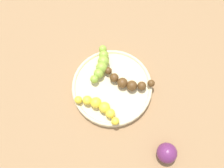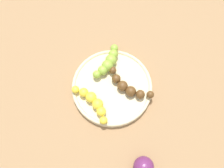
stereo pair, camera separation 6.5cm
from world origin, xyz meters
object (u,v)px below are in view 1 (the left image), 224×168
Objects in this scene: banana_green at (101,64)px; plum_purple at (167,153)px; fruit_bowl at (112,87)px; banana_yellow at (99,106)px; banana_overripe at (128,82)px.

plum_purple is at bearing -41.40° from banana_green.
banana_green is (0.05, 0.05, 0.02)m from fruit_bowl.
banana_green is 0.29m from plum_purple.
banana_overripe is (0.09, -0.06, -0.00)m from banana_yellow.
fruit_bowl is 0.23m from plum_purple.
plum_purple reaches higher than fruit_bowl.
banana_overripe is at bearing 43.95° from plum_purple.
banana_yellow is 0.21m from plum_purple.
banana_green reaches higher than banana_yellow.
banana_yellow is 0.92× the size of banana_overripe.
plum_purple reaches higher than banana_overripe.
banana_yellow is at bearing -78.85° from banana_green.
fruit_bowl is at bearing -63.72° from banana_overripe.
banana_yellow is at bearing 167.62° from fruit_bowl.
banana_overripe is (0.02, -0.04, 0.02)m from fruit_bowl.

